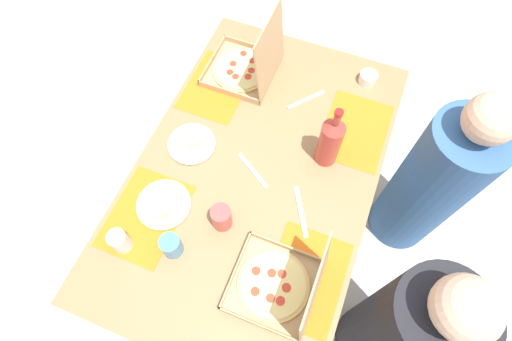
% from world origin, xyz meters
% --- Properties ---
extents(ground_plane, '(6.00, 6.00, 0.00)m').
position_xyz_m(ground_plane, '(0.00, 0.00, 0.00)').
color(ground_plane, beige).
extents(dining_table, '(1.49, 0.94, 0.73)m').
position_xyz_m(dining_table, '(0.00, 0.00, 0.63)').
color(dining_table, '#3F3328').
rests_on(dining_table, ground_plane).
extents(placemat_near_left, '(0.36, 0.26, 0.00)m').
position_xyz_m(placemat_near_left, '(-0.34, -0.32, 0.73)').
color(placemat_near_left, orange).
rests_on(placemat_near_left, dining_table).
extents(placemat_near_right, '(0.36, 0.26, 0.00)m').
position_xyz_m(placemat_near_right, '(0.34, -0.32, 0.73)').
color(placemat_near_right, orange).
rests_on(placemat_near_right, dining_table).
extents(placemat_far_left, '(0.36, 0.26, 0.00)m').
position_xyz_m(placemat_far_left, '(-0.34, 0.32, 0.73)').
color(placemat_far_left, orange).
rests_on(placemat_far_left, dining_table).
extents(placemat_far_right, '(0.36, 0.26, 0.00)m').
position_xyz_m(placemat_far_right, '(0.34, 0.32, 0.73)').
color(placemat_far_right, orange).
rests_on(placemat_far_right, dining_table).
extents(pizza_box_corner_right, '(0.29, 0.29, 0.33)m').
position_xyz_m(pizza_box_corner_right, '(0.40, 0.25, 0.78)').
color(pizza_box_corner_right, tan).
rests_on(pizza_box_corner_right, dining_table).
extents(pizza_box_center, '(0.30, 0.30, 0.33)m').
position_xyz_m(pizza_box_center, '(-0.45, -0.22, 0.78)').
color(pizza_box_center, tan).
rests_on(pizza_box_center, dining_table).
extents(plate_near_right, '(0.21, 0.21, 0.03)m').
position_xyz_m(plate_near_right, '(0.28, -0.28, 0.74)').
color(plate_near_right, white).
rests_on(plate_near_right, dining_table).
extents(plate_far_right, '(0.20, 0.20, 0.03)m').
position_xyz_m(plate_far_right, '(-0.01, -0.29, 0.74)').
color(plate_far_right, white).
rests_on(plate_far_right, dining_table).
extents(soda_bottle, '(0.09, 0.09, 0.32)m').
position_xyz_m(soda_bottle, '(-0.16, 0.24, 0.86)').
color(soda_bottle, '#B2382D').
rests_on(soda_bottle, dining_table).
extents(cup_clear_right, '(0.07, 0.07, 0.10)m').
position_xyz_m(cup_clear_right, '(0.41, -0.16, 0.78)').
color(cup_clear_right, teal).
rests_on(cup_clear_right, dining_table).
extents(cup_dark, '(0.07, 0.07, 0.10)m').
position_xyz_m(cup_dark, '(0.47, -0.34, 0.78)').
color(cup_dark, silver).
rests_on(cup_dark, dining_table).
extents(cup_red, '(0.08, 0.08, 0.11)m').
position_xyz_m(cup_red, '(0.25, -0.04, 0.79)').
color(cup_red, '#BF4742').
rests_on(cup_red, dining_table).
extents(condiment_bowl, '(0.08, 0.08, 0.05)m').
position_xyz_m(condiment_bowl, '(-0.61, 0.30, 0.76)').
color(condiment_bowl, white).
rests_on(condiment_bowl, dining_table).
extents(fork_by_near_right, '(0.16, 0.13, 0.00)m').
position_xyz_m(fork_by_near_right, '(-0.41, 0.08, 0.73)').
color(fork_by_near_right, '#B7B7BC').
rests_on(fork_by_near_right, dining_table).
extents(fork_by_far_right, '(0.11, 0.17, 0.00)m').
position_xyz_m(fork_by_far_right, '(0.01, -0.01, 0.73)').
color(fork_by_far_right, '#B7B7BC').
rests_on(fork_by_far_right, dining_table).
extents(knife_by_far_left, '(0.19, 0.12, 0.00)m').
position_xyz_m(knife_by_far_left, '(0.10, 0.23, 0.73)').
color(knife_by_far_left, '#B7B7BC').
rests_on(knife_by_far_left, dining_table).
extents(diner_left_seat, '(0.32, 0.32, 1.13)m').
position_xyz_m(diner_left_seat, '(-0.34, 0.73, 0.51)').
color(diner_left_seat, '#33598C').
rests_on(diner_left_seat, ground_plane).
extents(diner_right_seat, '(0.32, 0.32, 1.16)m').
position_xyz_m(diner_right_seat, '(0.34, 0.73, 0.52)').
color(diner_right_seat, black).
rests_on(diner_right_seat, ground_plane).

